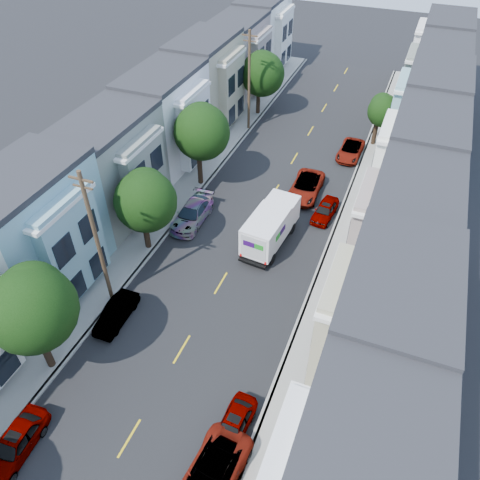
% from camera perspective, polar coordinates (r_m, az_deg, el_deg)
% --- Properties ---
extents(ground, '(160.00, 160.00, 0.00)m').
position_cam_1_polar(ground, '(29.55, -7.11, -13.09)').
color(ground, black).
rests_on(ground, ground).
extents(road_slab, '(12.00, 70.00, 0.02)m').
position_cam_1_polar(road_slab, '(39.21, 2.89, 3.59)').
color(road_slab, black).
rests_on(road_slab, ground).
extents(curb_left, '(0.30, 70.00, 0.15)m').
position_cam_1_polar(curb_left, '(41.08, -5.13, 5.54)').
color(curb_left, gray).
rests_on(curb_left, ground).
extents(curb_right, '(0.30, 70.00, 0.15)m').
position_cam_1_polar(curb_right, '(38.13, 11.49, 1.57)').
color(curb_right, gray).
rests_on(curb_right, ground).
extents(sidewalk_left, '(2.60, 70.00, 0.15)m').
position_cam_1_polar(sidewalk_left, '(41.60, -6.75, 5.91)').
color(sidewalk_left, gray).
rests_on(sidewalk_left, ground).
extents(sidewalk_right, '(2.60, 70.00, 0.15)m').
position_cam_1_polar(sidewalk_right, '(38.03, 13.38, 1.10)').
color(sidewalk_right, gray).
rests_on(sidewalk_right, ground).
extents(centerline, '(0.12, 70.00, 0.01)m').
position_cam_1_polar(centerline, '(39.22, 2.89, 3.58)').
color(centerline, gold).
rests_on(centerline, ground).
extents(townhouse_row_left, '(5.00, 70.00, 8.50)m').
position_cam_1_polar(townhouse_row_left, '(43.33, -11.25, 6.82)').
color(townhouse_row_left, gray).
rests_on(townhouse_row_left, ground).
extents(townhouse_row_right, '(5.00, 70.00, 8.50)m').
position_cam_1_polar(townhouse_row_right, '(38.04, 18.92, -0.37)').
color(townhouse_row_right, gray).
rests_on(townhouse_row_right, ground).
extents(tree_b, '(4.70, 4.70, 7.56)m').
position_cam_1_polar(tree_b, '(26.77, -24.13, -7.74)').
color(tree_b, black).
rests_on(tree_b, ground).
extents(tree_c, '(4.43, 4.43, 6.67)m').
position_cam_1_polar(tree_c, '(33.41, -11.57, 4.65)').
color(tree_c, black).
rests_on(tree_c, ground).
extents(tree_d, '(4.70, 4.70, 7.54)m').
position_cam_1_polar(tree_d, '(39.81, -4.81, 12.95)').
color(tree_d, black).
rests_on(tree_d, ground).
extents(tree_e, '(4.70, 4.70, 6.95)m').
position_cam_1_polar(tree_e, '(52.69, 2.64, 19.55)').
color(tree_e, black).
rests_on(tree_e, ground).
extents(tree_far_r, '(3.10, 3.10, 5.28)m').
position_cam_1_polar(tree_far_r, '(48.60, 16.99, 14.79)').
color(tree_far_r, black).
rests_on(tree_far_r, ground).
extents(utility_pole_near, '(1.60, 0.26, 10.00)m').
position_cam_1_polar(utility_pole_near, '(29.64, -17.03, -0.11)').
color(utility_pole_near, '#42301E').
rests_on(utility_pole_near, ground).
extents(utility_pole_far, '(1.60, 0.26, 10.00)m').
position_cam_1_polar(utility_pole_far, '(49.20, 1.12, 18.71)').
color(utility_pole_far, '#42301E').
rests_on(utility_pole_far, ground).
extents(fedex_truck, '(2.37, 6.17, 2.96)m').
position_cam_1_polar(fedex_truck, '(35.07, 3.73, 1.74)').
color(fedex_truck, white).
rests_on(fedex_truck, ground).
extents(lead_sedan, '(2.51, 5.30, 1.46)m').
position_cam_1_polar(lead_sedan, '(41.11, 8.05, 6.42)').
color(lead_sedan, black).
rests_on(lead_sedan, ground).
extents(parked_left_b, '(1.95, 4.42, 1.40)m').
position_cam_1_polar(parked_left_b, '(27.93, -25.76, -21.50)').
color(parked_left_b, black).
rests_on(parked_left_b, ground).
extents(parked_left_c, '(1.42, 3.79, 1.25)m').
position_cam_1_polar(parked_left_c, '(31.28, -14.84, -8.66)').
color(parked_left_c, '#989898').
rests_on(parked_left_c, ground).
extents(parked_left_d, '(2.25, 5.10, 1.51)m').
position_cam_1_polar(parked_left_d, '(37.81, -5.85, 3.20)').
color(parked_left_d, '#37140A').
rests_on(parked_left_d, ground).
extents(parked_right_a, '(2.82, 5.39, 1.45)m').
position_cam_1_polar(parked_right_a, '(24.91, -3.62, -26.95)').
color(parked_right_a, '#2F3033').
rests_on(parked_right_a, ground).
extents(parked_right_b, '(1.71, 3.96, 1.26)m').
position_cam_1_polar(parked_right_b, '(26.06, -0.83, -21.67)').
color(parked_right_b, silver).
rests_on(parked_right_b, ground).
extents(parked_right_c, '(1.86, 4.03, 1.27)m').
position_cam_1_polar(parked_right_c, '(38.79, 10.32, 3.57)').
color(parked_right_c, black).
rests_on(parked_right_c, ground).
extents(parked_right_d, '(2.23, 4.62, 1.27)m').
position_cam_1_polar(parked_right_d, '(47.34, 13.31, 10.55)').
color(parked_right_d, '#120F35').
rests_on(parked_right_d, ground).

